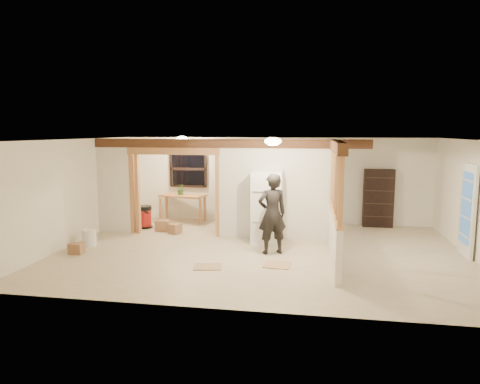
% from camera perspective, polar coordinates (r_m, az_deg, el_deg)
% --- Properties ---
extents(floor, '(9.00, 6.50, 0.01)m').
position_cam_1_polar(floor, '(9.75, 2.75, -7.92)').
color(floor, beige).
rests_on(floor, ground).
extents(ceiling, '(9.00, 6.50, 0.01)m').
position_cam_1_polar(ceiling, '(9.37, 2.85, 6.97)').
color(ceiling, white).
extents(wall_back, '(9.00, 0.01, 2.50)m').
position_cam_1_polar(wall_back, '(12.68, 4.54, 1.59)').
color(wall_back, white).
rests_on(wall_back, floor).
extents(wall_front, '(9.00, 0.01, 2.50)m').
position_cam_1_polar(wall_front, '(6.32, -0.70, -5.02)').
color(wall_front, white).
rests_on(wall_front, floor).
extents(wall_left, '(0.01, 6.50, 2.50)m').
position_cam_1_polar(wall_left, '(10.95, -21.28, 0.03)').
color(wall_left, white).
rests_on(wall_left, floor).
extents(wall_right, '(0.01, 6.50, 2.50)m').
position_cam_1_polar(wall_right, '(10.01, 29.32, -1.18)').
color(wall_right, white).
rests_on(wall_right, floor).
extents(partition_left_stub, '(0.90, 0.12, 2.50)m').
position_cam_1_polar(partition_left_stub, '(11.78, -16.43, 0.79)').
color(partition_left_stub, silver).
rests_on(partition_left_stub, floor).
extents(partition_center, '(2.80, 0.12, 2.50)m').
position_cam_1_polar(partition_center, '(10.64, 4.63, 0.34)').
color(partition_center, silver).
rests_on(partition_center, floor).
extents(doorway_frame, '(2.46, 0.14, 2.20)m').
position_cam_1_polar(doorway_frame, '(11.18, -8.77, -0.13)').
color(doorway_frame, tan).
rests_on(doorway_frame, floor).
extents(header_beam_back, '(7.00, 0.18, 0.22)m').
position_cam_1_polar(header_beam_back, '(10.71, -1.74, 6.48)').
color(header_beam_back, '#55311D').
rests_on(header_beam_back, ceiling).
extents(header_beam_right, '(0.18, 3.30, 0.22)m').
position_cam_1_polar(header_beam_right, '(8.92, 12.86, 5.95)').
color(header_beam_right, '#55311D').
rests_on(header_beam_right, ceiling).
extents(pony_wall, '(0.12, 3.20, 1.00)m').
position_cam_1_polar(pony_wall, '(9.18, 12.48, -5.85)').
color(pony_wall, silver).
rests_on(pony_wall, floor).
extents(stud_partition, '(0.14, 3.20, 1.32)m').
position_cam_1_polar(stud_partition, '(8.98, 12.71, 1.36)').
color(stud_partition, tan).
rests_on(stud_partition, pony_wall).
extents(window_back, '(1.12, 0.10, 1.10)m').
position_cam_1_polar(window_back, '(13.06, -6.94, 3.07)').
color(window_back, black).
rests_on(window_back, wall_back).
extents(french_door, '(0.12, 0.86, 2.00)m').
position_cam_1_polar(french_door, '(10.39, 28.08, -2.18)').
color(french_door, white).
rests_on(french_door, floor).
extents(ceiling_dome_main, '(0.36, 0.36, 0.16)m').
position_cam_1_polar(ceiling_dome_main, '(8.84, 4.41, 6.76)').
color(ceiling_dome_main, '#FFEABF').
rests_on(ceiling_dome_main, ceiling).
extents(ceiling_dome_util, '(0.32, 0.32, 0.14)m').
position_cam_1_polar(ceiling_dome_util, '(12.15, -7.73, 7.08)').
color(ceiling_dome_util, '#FFEABF').
rests_on(ceiling_dome_util, ceiling).
extents(hanging_bulb, '(0.07, 0.07, 0.07)m').
position_cam_1_polar(hanging_bulb, '(11.34, -6.32, 5.51)').
color(hanging_bulb, '#FFD88C').
rests_on(hanging_bulb, ceiling).
extents(refrigerator, '(0.72, 0.70, 1.76)m').
position_cam_1_polar(refrigerator, '(10.30, 3.65, -2.00)').
color(refrigerator, silver).
rests_on(refrigerator, floor).
extents(woman, '(0.77, 0.66, 1.78)m').
position_cam_1_polar(woman, '(9.40, 4.30, -2.91)').
color(woman, black).
rests_on(woman, floor).
extents(work_table, '(1.42, 0.91, 0.83)m').
position_cam_1_polar(work_table, '(12.81, -7.62, -2.18)').
color(work_table, tan).
rests_on(work_table, floor).
extents(potted_plant, '(0.28, 0.25, 0.31)m').
position_cam_1_polar(potted_plant, '(12.71, -7.90, 0.34)').
color(potted_plant, '#255628').
rests_on(potted_plant, work_table).
extents(shop_vac, '(0.62, 0.62, 0.63)m').
position_cam_1_polar(shop_vac, '(12.27, -12.70, -3.23)').
color(shop_vac, '#A31712').
rests_on(shop_vac, floor).
extents(bookshelf, '(0.82, 0.27, 1.63)m').
position_cam_1_polar(bookshelf, '(12.63, 17.96, -0.79)').
color(bookshelf, black).
rests_on(bookshelf, floor).
extents(bucket, '(0.40, 0.40, 0.41)m').
position_cam_1_polar(bucket, '(10.72, -19.44, -5.75)').
color(bucket, white).
rests_on(bucket, floor).
extents(box_util_a, '(0.35, 0.30, 0.29)m').
position_cam_1_polar(box_util_a, '(11.84, -10.31, -4.41)').
color(box_util_a, '#996B4A').
rests_on(box_util_a, floor).
extents(box_util_b, '(0.36, 0.36, 0.26)m').
position_cam_1_polar(box_util_b, '(11.49, -8.65, -4.84)').
color(box_util_b, '#996B4A').
rests_on(box_util_b, floor).
extents(box_front, '(0.30, 0.25, 0.24)m').
position_cam_1_polar(box_front, '(10.17, -20.98, -7.04)').
color(box_front, '#996B4A').
rests_on(box_front, floor).
extents(floor_panel_near, '(0.56, 0.56, 0.02)m').
position_cam_1_polar(floor_panel_near, '(8.79, 5.02, -9.64)').
color(floor_panel_near, tan).
rests_on(floor_panel_near, floor).
extents(floor_panel_far, '(0.62, 0.53, 0.02)m').
position_cam_1_polar(floor_panel_far, '(8.67, -4.34, -9.89)').
color(floor_panel_far, tan).
rests_on(floor_panel_far, floor).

